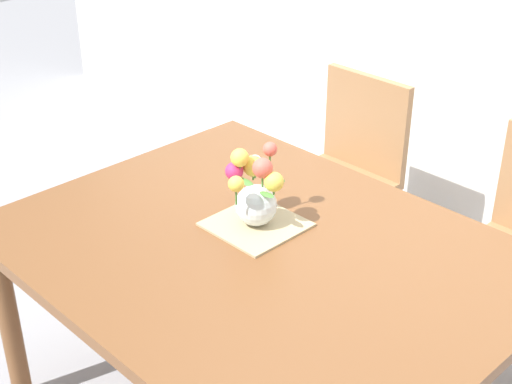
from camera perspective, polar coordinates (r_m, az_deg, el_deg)
dining_table at (r=2.28m, az=0.34°, el=-5.80°), size 1.54×1.20×0.73m
chair_left at (r=3.20m, az=6.99°, el=1.99°), size 0.42×0.42×0.90m
placemat at (r=2.34m, az=0.00°, el=-2.50°), size 0.27×0.27×0.01m
flower_vase at (r=2.30m, az=-0.07°, el=0.11°), size 0.22×0.23×0.24m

